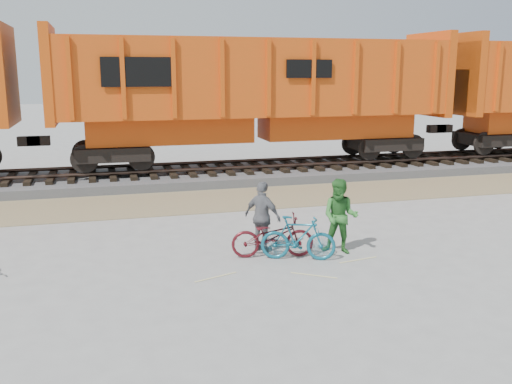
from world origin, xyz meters
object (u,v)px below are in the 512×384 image
hopper_car_center (256,93)px  bicycle_maroon (273,236)px  bicycle_teal (298,238)px  person_woman (263,217)px  person_man (340,216)px

hopper_car_center → bicycle_maroon: hopper_car_center is taller
hopper_car_center → bicycle_maroon: (-2.11, -8.94, -2.56)m
bicycle_teal → bicycle_maroon: bearing=76.2°
hopper_car_center → person_woman: (-2.21, -8.54, -2.24)m
person_woman → bicycle_maroon: bearing=155.9°
bicycle_teal → person_man: (1.00, 0.20, 0.33)m
bicycle_teal → person_man: person_man is taller
hopper_car_center → person_woman: 9.10m
bicycle_maroon → person_woman: (-0.10, 0.40, 0.32)m
bicycle_teal → person_woman: (-0.55, 0.71, 0.30)m
person_woman → hopper_car_center: bearing=-52.6°
hopper_car_center → bicycle_maroon: bearing=-103.3°
bicycle_maroon → bicycle_teal: bearing=-114.3°
bicycle_teal → person_man: size_ratio=0.96×
person_woman → person_man: bearing=-146.4°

